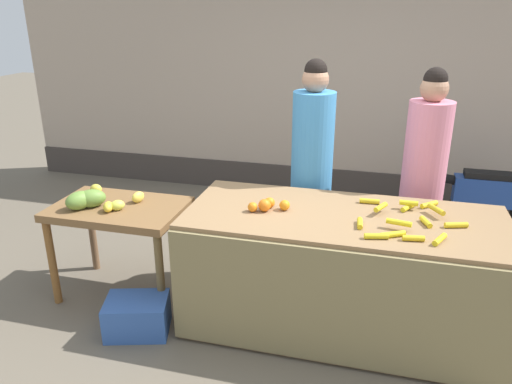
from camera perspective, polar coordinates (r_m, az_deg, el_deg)
The scene contains 12 objects.
ground_plane at distance 3.87m, azimuth 3.31°, elevation -14.14°, with size 24.00×24.00×0.00m, color #665B4C.
market_wall_back at distance 5.88m, azimuth 9.09°, elevation 13.80°, with size 7.97×0.23×3.10m.
fruit_stall_counter at distance 3.58m, azimuth 9.83°, elevation -9.25°, with size 2.18×0.94×0.88m.
side_table_wooden at distance 3.98m, azimuth -15.61°, elevation -2.97°, with size 1.01×0.66×0.77m.
banana_bunch_pile at distance 3.37m, azimuth 17.19°, elevation -3.01°, with size 0.71×0.71×0.07m.
orange_pile at distance 3.41m, azimuth 1.41°, elevation -1.52°, with size 0.28×0.17×0.09m.
mango_papaya_pile at distance 3.95m, azimuth -18.52°, elevation -0.80°, with size 0.53×0.49×0.14m.
vendor_woman_blue_shirt at distance 4.07m, azimuth 6.48°, elevation 2.29°, with size 0.34×0.34×1.85m.
vendor_woman_pink_shirt at distance 4.14m, azimuth 18.82°, elevation 1.22°, with size 0.34×0.34×1.80m.
parked_motorcycle at distance 5.39m, azimuth 26.00°, elevation -1.05°, with size 1.60×0.18×0.88m.
produce_crate at distance 3.73m, azimuth -13.65°, elevation -13.83°, with size 0.44×0.32×0.26m, color #3359A5.
produce_sack at distance 4.35m, azimuth -2.45°, elevation -5.59°, with size 0.36×0.30×0.56m, color tan.
Camera 1 is at (0.60, -3.12, 2.22)m, focal length 34.35 mm.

